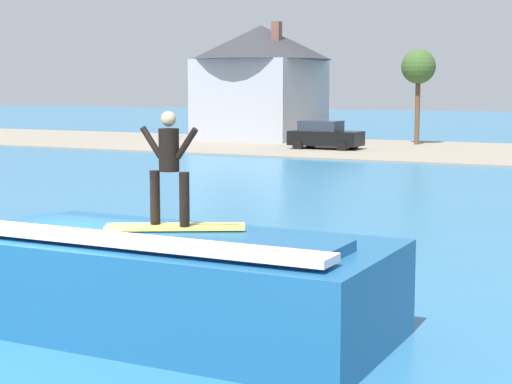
{
  "coord_description": "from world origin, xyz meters",
  "views": [
    {
      "loc": [
        8.58,
        -10.14,
        3.94
      ],
      "look_at": [
        1.5,
        3.89,
        1.96
      ],
      "focal_mm": 58.33,
      "sensor_mm": 36.0,
      "label": 1
    }
  ],
  "objects_px": {
    "surfer": "(169,162)",
    "tree_tall_bare": "(418,68)",
    "surfboard": "(175,227)",
    "car_near_shore": "(325,135)",
    "house_with_chimney": "(261,76)",
    "wave_crest": "(175,283)"
  },
  "relations": [
    {
      "from": "surfer",
      "to": "car_near_shore",
      "type": "height_order",
      "value": "surfer"
    },
    {
      "from": "wave_crest",
      "to": "surfboard",
      "type": "height_order",
      "value": "surfboard"
    },
    {
      "from": "surfer",
      "to": "tree_tall_bare",
      "type": "distance_m",
      "value": 45.12
    },
    {
      "from": "tree_tall_bare",
      "to": "car_near_shore",
      "type": "bearing_deg",
      "value": -121.56
    },
    {
      "from": "surfer",
      "to": "car_near_shore",
      "type": "distance_m",
      "value": 39.74
    },
    {
      "from": "surfboard",
      "to": "tree_tall_bare",
      "type": "height_order",
      "value": "tree_tall_bare"
    },
    {
      "from": "surfer",
      "to": "tree_tall_bare",
      "type": "xyz_separation_m",
      "value": [
        -8.57,
        44.23,
        2.42
      ]
    },
    {
      "from": "surfer",
      "to": "wave_crest",
      "type": "bearing_deg",
      "value": 101.15
    },
    {
      "from": "car_near_shore",
      "to": "tree_tall_bare",
      "type": "bearing_deg",
      "value": 58.44
    },
    {
      "from": "surfboard",
      "to": "car_near_shore",
      "type": "xyz_separation_m",
      "value": [
        -12.68,
        37.57,
        -0.8
      ]
    },
    {
      "from": "wave_crest",
      "to": "tree_tall_bare",
      "type": "xyz_separation_m",
      "value": [
        -8.53,
        44.04,
        4.39
      ]
    },
    {
      "from": "wave_crest",
      "to": "tree_tall_bare",
      "type": "height_order",
      "value": "tree_tall_bare"
    },
    {
      "from": "wave_crest",
      "to": "tree_tall_bare",
      "type": "bearing_deg",
      "value": 100.97
    },
    {
      "from": "wave_crest",
      "to": "surfboard",
      "type": "xyz_separation_m",
      "value": [
        0.1,
        -0.12,
        0.94
      ]
    },
    {
      "from": "wave_crest",
      "to": "car_near_shore",
      "type": "bearing_deg",
      "value": 108.58
    },
    {
      "from": "car_near_shore",
      "to": "house_with_chimney",
      "type": "height_order",
      "value": "house_with_chimney"
    },
    {
      "from": "surfer",
      "to": "tree_tall_bare",
      "type": "height_order",
      "value": "tree_tall_bare"
    },
    {
      "from": "car_near_shore",
      "to": "wave_crest",
      "type": "bearing_deg",
      "value": -71.42
    },
    {
      "from": "wave_crest",
      "to": "house_with_chimney",
      "type": "xyz_separation_m",
      "value": [
        -20.89,
        45.17,
        3.99
      ]
    },
    {
      "from": "wave_crest",
      "to": "surfer",
      "type": "relative_size",
      "value": 3.87
    },
    {
      "from": "surfboard",
      "to": "surfer",
      "type": "relative_size",
      "value": 1.2
    },
    {
      "from": "tree_tall_bare",
      "to": "house_with_chimney",
      "type": "bearing_deg",
      "value": 174.79
    }
  ]
}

